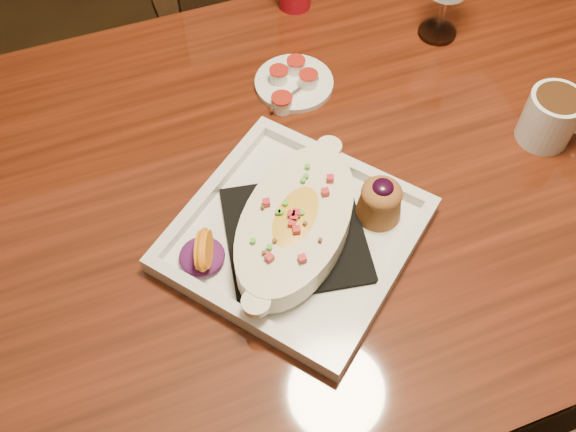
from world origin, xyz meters
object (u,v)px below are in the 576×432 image
object	(u,v)px
saucer	(294,81)
table	(374,190)
plate	(300,227)
coffee_mug	(553,116)
chair_far	(259,30)

from	to	relation	value
saucer	table	bearing A→B (deg)	-68.55
table	saucer	xyz separation A→B (m)	(-0.08, 0.19, 0.11)
plate	coffee_mug	xyz separation A→B (m)	(0.44, 0.04, 0.02)
plate	coffee_mug	world-z (taller)	coffee_mug
plate	chair_far	bearing A→B (deg)	38.00
table	plate	xyz separation A→B (m)	(-0.18, -0.10, 0.13)
table	saucer	distance (m)	0.23
plate	table	bearing A→B (deg)	-8.59
coffee_mug	saucer	distance (m)	0.42
table	saucer	bearing A→B (deg)	111.45
chair_far	coffee_mug	distance (m)	0.79
table	chair_far	world-z (taller)	chair_far
saucer	plate	bearing A→B (deg)	-109.19
table	chair_far	size ratio (longest dim) A/B	1.61
table	coffee_mug	bearing A→B (deg)	-12.34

